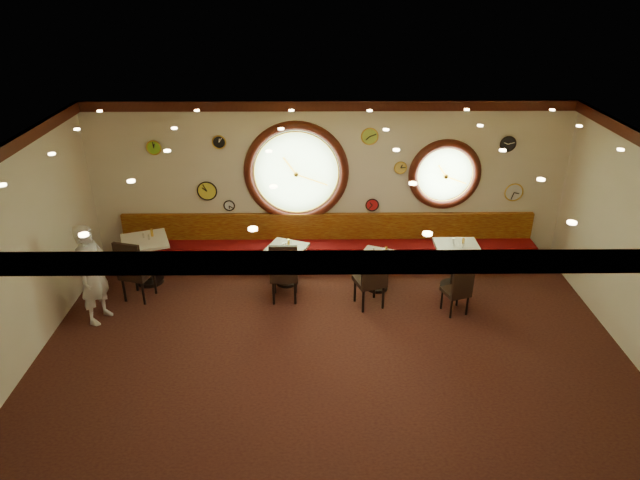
# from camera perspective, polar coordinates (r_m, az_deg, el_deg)

# --- Properties ---
(floor) EXTENTS (9.00, 6.00, 0.00)m
(floor) POSITION_cam_1_polar(r_m,az_deg,el_deg) (8.99, 1.20, -10.89)
(floor) COLOR black
(floor) RESTS_ON ground
(ceiling) EXTENTS (9.00, 6.00, 0.02)m
(ceiling) POSITION_cam_1_polar(r_m,az_deg,el_deg) (7.52, 1.43, 9.03)
(ceiling) COLOR gold
(ceiling) RESTS_ON wall_back
(wall_back) EXTENTS (9.00, 0.02, 3.20)m
(wall_back) POSITION_cam_1_polar(r_m,az_deg,el_deg) (10.88, 0.82, 5.55)
(wall_back) COLOR beige
(wall_back) RESTS_ON floor
(wall_front) EXTENTS (9.00, 0.02, 3.20)m
(wall_front) POSITION_cam_1_polar(r_m,az_deg,el_deg) (5.65, 2.28, -16.12)
(wall_front) COLOR beige
(wall_front) RESTS_ON floor
(wall_left) EXTENTS (0.02, 6.00, 3.20)m
(wall_left) POSITION_cam_1_polar(r_m,az_deg,el_deg) (9.17, -28.09, -1.74)
(wall_left) COLOR beige
(wall_left) RESTS_ON floor
(molding_back) EXTENTS (9.00, 0.10, 0.18)m
(molding_back) POSITION_cam_1_polar(r_m,az_deg,el_deg) (10.40, 0.88, 13.28)
(molding_back) COLOR #351009
(molding_back) RESTS_ON wall_back
(molding_front) EXTENTS (9.00, 0.10, 0.18)m
(molding_front) POSITION_cam_1_polar(r_m,az_deg,el_deg) (4.82, 2.56, -2.26)
(molding_front) COLOR #351009
(molding_front) RESTS_ON wall_back
(banquette_base) EXTENTS (8.00, 0.55, 0.20)m
(banquette_base) POSITION_cam_1_polar(r_m,az_deg,el_deg) (11.24, 0.80, -2.14)
(banquette_base) COLOR black
(banquette_base) RESTS_ON floor
(banquette_seat) EXTENTS (8.00, 0.55, 0.30)m
(banquette_seat) POSITION_cam_1_polar(r_m,az_deg,el_deg) (11.12, 0.81, -1.00)
(banquette_seat) COLOR #58070A
(banquette_seat) RESTS_ON banquette_base
(banquette_back) EXTENTS (8.00, 0.10, 0.55)m
(banquette_back) POSITION_cam_1_polar(r_m,az_deg,el_deg) (11.14, 0.80, 1.34)
(banquette_back) COLOR #621407
(banquette_back) RESTS_ON wall_back
(porthole_left_glass) EXTENTS (1.66, 0.02, 1.66)m
(porthole_left_glass) POSITION_cam_1_polar(r_m,az_deg,el_deg) (10.79, -2.38, 6.77)
(porthole_left_glass) COLOR #96C375
(porthole_left_glass) RESTS_ON wall_back
(porthole_left_frame) EXTENTS (1.98, 0.18, 1.98)m
(porthole_left_frame) POSITION_cam_1_polar(r_m,az_deg,el_deg) (10.77, -2.38, 6.75)
(porthole_left_frame) COLOR #351009
(porthole_left_frame) RESTS_ON wall_back
(porthole_left_ring) EXTENTS (1.61, 0.03, 1.61)m
(porthole_left_ring) POSITION_cam_1_polar(r_m,az_deg,el_deg) (10.75, -2.39, 6.69)
(porthole_left_ring) COLOR gold
(porthole_left_ring) RESTS_ON wall_back
(porthole_right_glass) EXTENTS (1.10, 0.02, 1.10)m
(porthole_right_glass) POSITION_cam_1_polar(r_m,az_deg,el_deg) (11.08, 12.35, 6.43)
(porthole_right_glass) COLOR #96C375
(porthole_right_glass) RESTS_ON wall_back
(porthole_right_frame) EXTENTS (1.38, 0.18, 1.38)m
(porthole_right_frame) POSITION_cam_1_polar(r_m,az_deg,el_deg) (11.06, 12.37, 6.40)
(porthole_right_frame) COLOR #351009
(porthole_right_frame) RESTS_ON wall_back
(porthole_right_ring) EXTENTS (1.09, 0.03, 1.09)m
(porthole_right_ring) POSITION_cam_1_polar(r_m,az_deg,el_deg) (11.03, 12.40, 6.35)
(porthole_right_ring) COLOR gold
(porthole_right_ring) RESTS_ON wall_back
(wall_clock_0) EXTENTS (0.24, 0.03, 0.24)m
(wall_clock_0) POSITION_cam_1_polar(r_m,az_deg,el_deg) (10.71, -10.06, 9.62)
(wall_clock_0) COLOR black
(wall_clock_0) RESTS_ON wall_back
(wall_clock_1) EXTENTS (0.26, 0.03, 0.26)m
(wall_clock_1) POSITION_cam_1_polar(r_m,az_deg,el_deg) (11.00, -16.27, 8.87)
(wall_clock_1) COLOR #80CA28
(wall_clock_1) RESTS_ON wall_back
(wall_clock_2) EXTENTS (0.28, 0.03, 0.28)m
(wall_clock_2) POSITION_cam_1_polar(r_m,az_deg,el_deg) (11.16, 18.27, 9.12)
(wall_clock_2) COLOR black
(wall_clock_2) RESTS_ON wall_back
(wall_clock_3) EXTENTS (0.36, 0.03, 0.36)m
(wall_clock_3) POSITION_cam_1_polar(r_m,az_deg,el_deg) (11.06, -11.22, 4.85)
(wall_clock_3) COLOR yellow
(wall_clock_3) RESTS_ON wall_back
(wall_clock_4) EXTENTS (0.20, 0.03, 0.20)m
(wall_clock_4) POSITION_cam_1_polar(r_m,az_deg,el_deg) (11.10, -9.06, 3.44)
(wall_clock_4) COLOR white
(wall_clock_4) RESTS_ON wall_back
(wall_clock_5) EXTENTS (0.34, 0.03, 0.34)m
(wall_clock_5) POSITION_cam_1_polar(r_m,az_deg,el_deg) (11.53, 18.80, 4.55)
(wall_clock_5) COLOR silver
(wall_clock_5) RESTS_ON wall_back
(wall_clock_6) EXTENTS (0.30, 0.03, 0.30)m
(wall_clock_6) POSITION_cam_1_polar(r_m,az_deg,el_deg) (10.59, 4.98, 10.30)
(wall_clock_6) COLOR #9EBD3B
(wall_clock_6) RESTS_ON wall_back
(wall_clock_7) EXTENTS (0.24, 0.03, 0.24)m
(wall_clock_7) POSITION_cam_1_polar(r_m,az_deg,el_deg) (11.04, 5.23, 3.53)
(wall_clock_7) COLOR red
(wall_clock_7) RESTS_ON wall_back
(wall_clock_8) EXTENTS (0.22, 0.03, 0.22)m
(wall_clock_8) POSITION_cam_1_polar(r_m,az_deg,el_deg) (10.84, 8.05, 7.18)
(wall_clock_8) COLOR gold
(wall_clock_8) RESTS_ON wall_back
(table_a) EXTENTS (1.02, 1.02, 0.88)m
(table_a) POSITION_cam_1_polar(r_m,az_deg,el_deg) (10.94, -16.94, -1.50)
(table_a) COLOR black
(table_a) RESTS_ON floor
(table_b) EXTENTS (0.87, 0.87, 0.74)m
(table_b) POSITION_cam_1_polar(r_m,az_deg,el_deg) (10.49, -3.38, -2.09)
(table_b) COLOR black
(table_b) RESTS_ON floor
(table_c) EXTENTS (0.83, 0.83, 0.69)m
(table_c) POSITION_cam_1_polar(r_m,az_deg,el_deg) (10.36, 5.82, -2.76)
(table_c) COLOR black
(table_c) RESTS_ON floor
(table_d) EXTENTS (0.77, 0.77, 0.85)m
(table_d) POSITION_cam_1_polar(r_m,az_deg,el_deg) (10.57, 13.46, -2.16)
(table_d) COLOR black
(table_d) RESTS_ON floor
(chair_a) EXTENTS (0.60, 0.60, 0.72)m
(chair_a) POSITION_cam_1_polar(r_m,az_deg,el_deg) (10.36, -18.21, -2.61)
(chair_a) COLOR black
(chair_a) RESTS_ON floor
(chair_b) EXTENTS (0.48, 0.48, 0.71)m
(chair_b) POSITION_cam_1_polar(r_m,az_deg,el_deg) (9.83, -3.63, -2.89)
(chair_b) COLOR black
(chair_b) RESTS_ON floor
(chair_c) EXTENTS (0.60, 0.60, 0.70)m
(chair_c) POSITION_cam_1_polar(r_m,az_deg,el_deg) (9.68, 5.25, -3.51)
(chair_c) COLOR black
(chair_c) RESTS_ON floor
(chair_d) EXTENTS (0.50, 0.50, 0.58)m
(chair_d) POSITION_cam_1_polar(r_m,az_deg,el_deg) (9.79, 13.76, -4.57)
(chair_d) COLOR black
(chair_d) RESTS_ON floor
(condiment_a_salt) EXTENTS (0.03, 0.03, 0.09)m
(condiment_a_salt) POSITION_cam_1_polar(r_m,az_deg,el_deg) (10.87, -17.25, 0.42)
(condiment_a_salt) COLOR silver
(condiment_a_salt) RESTS_ON table_a
(condiment_b_salt) EXTENTS (0.03, 0.03, 0.09)m
(condiment_b_salt) POSITION_cam_1_polar(r_m,az_deg,el_deg) (10.36, -3.69, -0.53)
(condiment_b_salt) COLOR silver
(condiment_b_salt) RESTS_ON table_b
(condiment_c_salt) EXTENTS (0.04, 0.04, 0.10)m
(condiment_c_salt) POSITION_cam_1_polar(r_m,az_deg,el_deg) (10.24, 5.39, -1.16)
(condiment_c_salt) COLOR #B9B8BD
(condiment_c_salt) RESTS_ON table_c
(condiment_d_salt) EXTENTS (0.04, 0.04, 0.11)m
(condiment_d_salt) POSITION_cam_1_polar(r_m,az_deg,el_deg) (10.50, 13.20, -0.08)
(condiment_d_salt) COLOR silver
(condiment_d_salt) RESTS_ON table_d
(condiment_a_pepper) EXTENTS (0.03, 0.03, 0.09)m
(condiment_a_pepper) POSITION_cam_1_polar(r_m,az_deg,el_deg) (10.76, -16.75, 0.26)
(condiment_a_pepper) COLOR silver
(condiment_a_pepper) RESTS_ON table_a
(condiment_b_pepper) EXTENTS (0.03, 0.03, 0.09)m
(condiment_b_pepper) POSITION_cam_1_polar(r_m,az_deg,el_deg) (10.37, -3.46, -0.48)
(condiment_b_pepper) COLOR silver
(condiment_b_pepper) RESTS_ON table_b
(condiment_c_pepper) EXTENTS (0.04, 0.04, 0.11)m
(condiment_c_pepper) POSITION_cam_1_polar(r_m,az_deg,el_deg) (10.15, 6.16, -1.42)
(condiment_c_pepper) COLOR silver
(condiment_c_pepper) RESTS_ON table_c
(condiment_d_pepper) EXTENTS (0.03, 0.03, 0.09)m
(condiment_d_pepper) POSITION_cam_1_polar(r_m,az_deg,el_deg) (10.39, 14.09, -0.53)
(condiment_d_pepper) COLOR silver
(condiment_d_pepper) RESTS_ON table_d
(condiment_a_bottle) EXTENTS (0.05, 0.05, 0.15)m
(condiment_a_bottle) POSITION_cam_1_polar(r_m,az_deg,el_deg) (10.87, -16.47, 0.73)
(condiment_a_bottle) COLOR gold
(condiment_a_bottle) RESTS_ON table_a
(condiment_b_bottle) EXTENTS (0.05, 0.05, 0.15)m
(condiment_b_bottle) POSITION_cam_1_polar(r_m,az_deg,el_deg) (10.36, -3.17, -0.31)
(condiment_b_bottle) COLOR gold
(condiment_b_bottle) RESTS_ON table_b
(condiment_c_bottle) EXTENTS (0.04, 0.04, 0.14)m
(condiment_c_bottle) POSITION_cam_1_polar(r_m,az_deg,el_deg) (10.27, 6.63, -1.04)
(condiment_c_bottle) COLOR gold
(condiment_c_bottle) RESTS_ON table_c
(condiment_d_bottle) EXTENTS (0.04, 0.04, 0.14)m
(condiment_d_bottle) POSITION_cam_1_polar(r_m,az_deg,el_deg) (10.47, 14.13, -0.18)
(condiment_d_bottle) COLOR gold
(condiment_d_bottle) RESTS_ON table_d
(waiter) EXTENTS (0.60, 0.73, 1.72)m
(waiter) POSITION_cam_1_polar(r_m,az_deg,el_deg) (9.93, -21.75, -3.18)
(waiter) COLOR silver
(waiter) RESTS_ON floor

